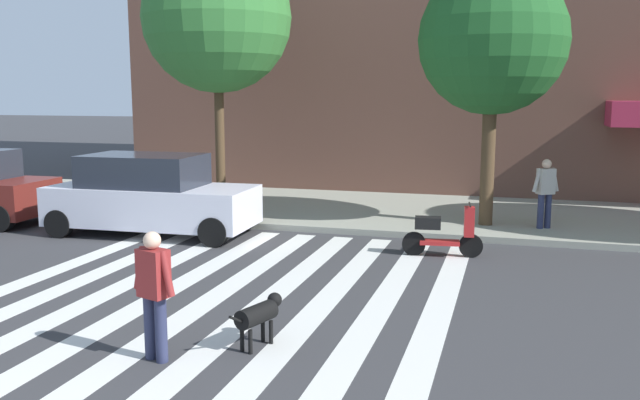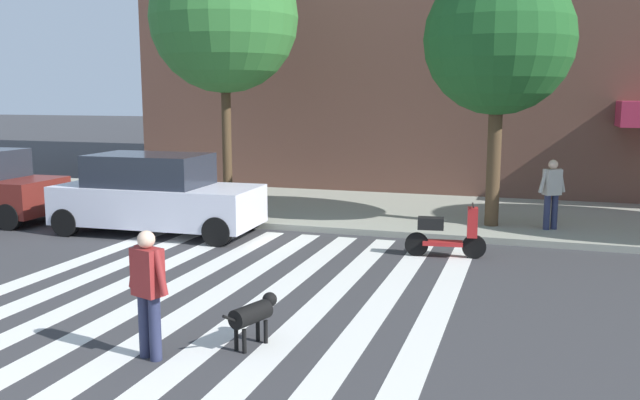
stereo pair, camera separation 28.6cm
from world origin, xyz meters
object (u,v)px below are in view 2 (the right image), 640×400
Objects in this scene: parked_car_behind_first at (156,195)px; pedestrian_bystander at (552,190)px; street_tree_middle at (499,41)px; pedestrian_dog_walker at (148,287)px; parked_scooter at (446,234)px; street_tree_nearest at (224,19)px; dog_on_leash at (254,313)px.

pedestrian_bystander is (8.94, 2.57, 0.16)m from parked_car_behind_first.
pedestrian_dog_walker is (-3.58, -9.35, -3.59)m from street_tree_middle.
parked_car_behind_first is 7.82m from pedestrian_dog_walker.
parked_scooter is 5.03m from street_tree_middle.
parked_scooter is at bearing -27.98° from street_tree_nearest.
pedestrian_dog_walker reaches higher than parked_scooter.
street_tree_nearest is (-6.52, 3.47, 4.83)m from parked_scooter.
parked_scooter is at bearing -2.32° from parked_car_behind_first.
street_tree_middle is at bearing 69.03° from pedestrian_dog_walker.
pedestrian_dog_walker is 10.51m from pedestrian_bystander.
street_tree_nearest is 1.17× the size of street_tree_middle.
parked_scooter is at bearing 66.08° from pedestrian_dog_walker.
street_tree_nearest is 7.32m from street_tree_middle.
dog_on_leash is (-1.78, -5.65, -0.04)m from parked_scooter.
parked_car_behind_first is at bearing 120.90° from pedestrian_dog_walker.
street_tree_middle is at bearing 75.95° from parked_scooter.
street_tree_nearest reaches higher than pedestrian_dog_walker.
pedestrian_dog_walker is 1.41m from dog_on_leash.
dog_on_leash is at bearing 36.25° from pedestrian_dog_walker.
pedestrian_dog_walker is at bearing -113.92° from parked_scooter.
street_tree_nearest is 9.60m from pedestrian_bystander.
parked_scooter is (6.87, -0.28, -0.44)m from parked_car_behind_first.
parked_car_behind_first is at bearing 130.64° from dog_on_leash.
street_tree_nearest reaches higher than parked_scooter.
pedestrian_bystander is at bearing 53.93° from parked_scooter.
parked_car_behind_first reaches higher than parked_scooter.
parked_car_behind_first is 0.68× the size of street_tree_nearest.
street_tree_nearest reaches higher than dog_on_leash.
dog_on_leash is at bearing -114.42° from pedestrian_bystander.
pedestrian_dog_walker is at bearing -59.10° from parked_car_behind_first.
street_tree_middle is at bearing -4.28° from street_tree_nearest.
parked_scooter is 1.66× the size of dog_on_leash.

